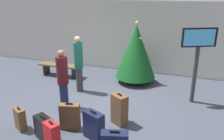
# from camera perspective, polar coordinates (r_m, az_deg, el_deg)

# --- Properties ---
(ground_plane) EXTENTS (16.00, 16.00, 0.00)m
(ground_plane) POSITION_cam_1_polar(r_m,az_deg,el_deg) (6.73, -5.89, -8.99)
(ground_plane) COLOR #424754
(back_wall) EXTENTS (16.00, 0.20, 2.84)m
(back_wall) POSITION_cam_1_polar(r_m,az_deg,el_deg) (9.42, 2.95, 8.51)
(back_wall) COLOR beige
(back_wall) RESTS_ON ground_plane
(holiday_tree) EXTENTS (1.43, 1.43, 2.21)m
(holiday_tree) POSITION_cam_1_polar(r_m,az_deg,el_deg) (8.08, 6.03, 4.67)
(holiday_tree) COLOR #4C3319
(holiday_tree) RESTS_ON ground_plane
(flight_info_kiosk) EXTENTS (0.93, 0.51, 2.23)m
(flight_info_kiosk) POSITION_cam_1_polar(r_m,az_deg,el_deg) (6.82, 20.70, 4.51)
(flight_info_kiosk) COLOR #333338
(flight_info_kiosk) RESTS_ON ground_plane
(waiting_bench) EXTENTS (1.67, 0.44, 0.48)m
(waiting_bench) POSITION_cam_1_polar(r_m,az_deg,el_deg) (9.06, -12.91, 0.71)
(waiting_bench) COLOR brown
(waiting_bench) RESTS_ON ground_plane
(traveller_0) EXTENTS (0.40, 0.40, 1.85)m
(traveller_0) POSITION_cam_1_polar(r_m,az_deg,el_deg) (7.37, -8.39, 1.86)
(traveller_0) COLOR #333338
(traveller_0) RESTS_ON ground_plane
(traveller_1) EXTENTS (0.45, 0.45, 1.69)m
(traveller_1) POSITION_cam_1_polar(r_m,az_deg,el_deg) (6.43, -12.26, -1.97)
(traveller_1) COLOR #1E234C
(traveller_1) RESTS_ON ground_plane
(suitcase_0) EXTENTS (0.39, 0.32, 0.58)m
(suitcase_0) POSITION_cam_1_polar(r_m,az_deg,el_deg) (5.98, -22.04, -11.33)
(suitcase_0) COLOR brown
(suitcase_0) RESTS_ON ground_plane
(suitcase_1) EXTENTS (0.55, 0.44, 0.58)m
(suitcase_1) POSITION_cam_1_polar(r_m,az_deg,el_deg) (5.46, -16.66, -13.81)
(suitcase_1) COLOR black
(suitcase_1) RESTS_ON ground_plane
(suitcase_2) EXTENTS (0.53, 0.40, 0.69)m
(suitcase_2) POSITION_cam_1_polar(r_m,az_deg,el_deg) (5.24, -4.60, -13.72)
(suitcase_2) COLOR #141938
(suitcase_2) RESTS_ON ground_plane
(suitcase_4) EXTENTS (0.38, 0.32, 0.80)m
(suitcase_4) POSITION_cam_1_polar(r_m,az_deg,el_deg) (4.86, -14.70, -16.60)
(suitcase_4) COLOR #B2191E
(suitcase_4) RESTS_ON ground_plane
(suitcase_5) EXTENTS (0.47, 0.42, 0.82)m
(suitcase_5) POSITION_cam_1_polar(r_m,az_deg,el_deg) (5.72, 1.86, -9.86)
(suitcase_5) COLOR brown
(suitcase_5) RESTS_ON ground_plane
(suitcase_6) EXTENTS (0.51, 0.30, 0.69)m
(suitcase_6) POSITION_cam_1_polar(r_m,az_deg,el_deg) (5.64, -10.49, -11.42)
(suitcase_6) COLOR brown
(suitcase_6) RESTS_ON ground_plane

